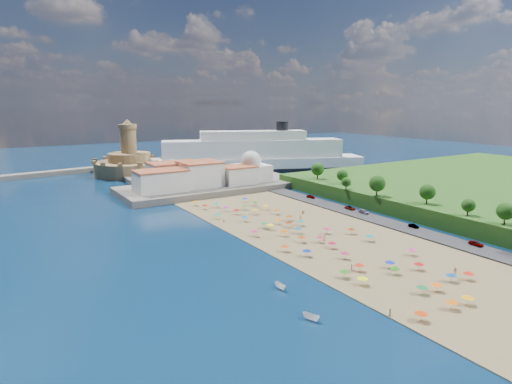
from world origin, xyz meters
TOP-DOWN VIEW (x-y plane):
  - ground at (0.00, 0.00)m, footprint 700.00×700.00m
  - terrace at (10.00, 73.00)m, footprint 90.00×36.00m
  - jetty at (-12.00, 108.00)m, footprint 18.00×70.00m
  - waterfront_buildings at (-3.05, 73.64)m, footprint 57.00×29.00m
  - domed_building at (30.00, 71.00)m, footprint 16.00×16.00m
  - fortress at (-12.00, 138.00)m, footprint 40.00×40.00m
  - cruise_ship at (57.35, 113.08)m, footprint 136.11×70.11m
  - beach_parasols at (-0.89, -11.02)m, footprint 31.09×112.97m
  - beachgoers at (2.90, -8.48)m, footprint 35.16×94.25m
  - moored_boats at (-29.86, -44.01)m, footprint 5.16×18.62m
  - parked_cars at (36.00, -2.73)m, footprint 2.23×79.48m
  - hillside_trees at (47.69, -1.82)m, footprint 12.08×106.41m

SIDE VIEW (x-z plane):
  - ground at x=0.00m, z-range 0.00..0.00m
  - moored_boats at x=-29.86m, z-range -0.01..1.45m
  - beachgoers at x=2.90m, z-range 0.17..2.05m
  - jetty at x=-12.00m, z-range 0.00..2.40m
  - parked_cars at x=36.00m, z-range 0.65..2.10m
  - terrace at x=10.00m, z-range 0.00..3.00m
  - beach_parasols at x=-0.89m, z-range 1.05..3.25m
  - fortress at x=-12.00m, z-range -9.52..22.88m
  - waterfront_buildings at x=-3.05m, z-range 2.38..13.38m
  - cruise_ship at x=57.35m, z-range -6.16..24.04m
  - domed_building at x=30.00m, z-range 1.47..16.47m
  - hillside_trees at x=47.69m, z-range 6.21..14.23m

